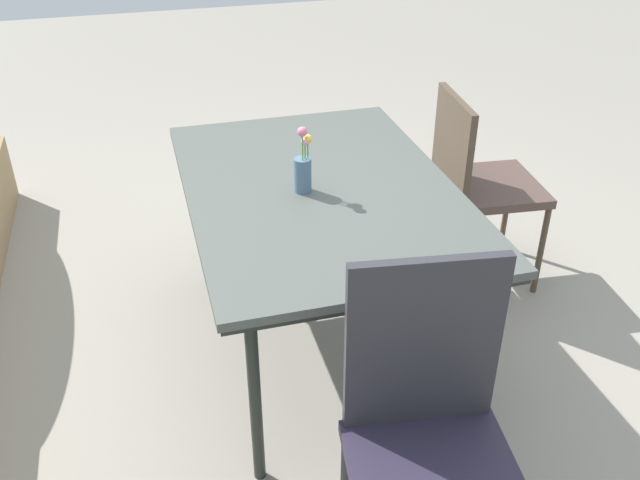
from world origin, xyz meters
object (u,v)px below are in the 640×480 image
dining_table (320,198)px  flower_vase (303,168)px  chair_end_left (430,428)px  chair_near_right (476,177)px

dining_table → flower_vase: 0.16m
flower_vase → chair_end_left: bearing=-175.5°
dining_table → chair_end_left: chair_end_left is taller
chair_near_right → flower_vase: flower_vase is taller
chair_near_right → chair_end_left: chair_end_left is taller
chair_near_right → chair_end_left: size_ratio=0.90×
chair_near_right → flower_vase: (-0.35, 0.88, 0.31)m
dining_table → chair_near_right: chair_near_right is taller
chair_end_left → flower_vase: bearing=-77.8°
dining_table → flower_vase: flower_vase is taller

